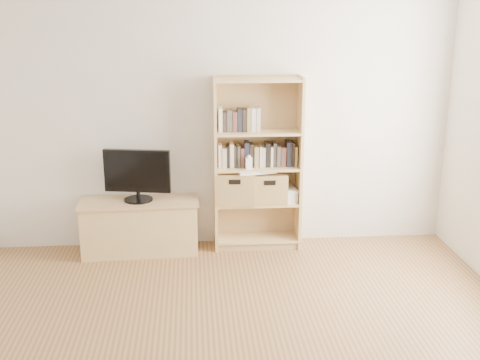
{
  "coord_description": "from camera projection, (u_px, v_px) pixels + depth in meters",
  "views": [
    {
      "loc": [
        -0.23,
        -3.13,
        2.3
      ],
      "look_at": [
        0.17,
        1.9,
        0.81
      ],
      "focal_mm": 45.0,
      "sensor_mm": 36.0,
      "label": 1
    }
  ],
  "objects": [
    {
      "name": "baby_monitor",
      "position": [
        249.0,
        163.0,
        5.59
      ],
      "size": [
        0.06,
        0.05,
        0.11
      ],
      "primitive_type": "cube",
      "rotation": [
        0.0,
        0.0,
        0.16
      ],
      "color": "white",
      "rests_on": "bookshelf"
    },
    {
      "name": "laptop",
      "position": [
        255.0,
        170.0,
        5.69
      ],
      "size": [
        0.4,
        0.32,
        0.03
      ],
      "primitive_type": "cube",
      "rotation": [
        0.0,
        0.0,
        0.2
      ],
      "color": "silver",
      "rests_on": "basket_left"
    },
    {
      "name": "bookshelf",
      "position": [
        258.0,
        164.0,
        5.7
      ],
      "size": [
        0.83,
        0.3,
        1.66
      ],
      "primitive_type": "cube",
      "rotation": [
        0.0,
        0.0,
        -0.01
      ],
      "color": "tan",
      "rests_on": "floor"
    },
    {
      "name": "basket_left",
      "position": [
        234.0,
        187.0,
        5.74
      ],
      "size": [
        0.39,
        0.32,
        0.31
      ],
      "primitive_type": "cube",
      "rotation": [
        0.0,
        0.0,
        -0.05
      ],
      "color": "olive",
      "rests_on": "bookshelf"
    },
    {
      "name": "television",
      "position": [
        137.0,
        176.0,
        5.58
      ],
      "size": [
        0.62,
        0.16,
        0.49
      ],
      "primitive_type": "cube",
      "rotation": [
        0.0,
        0.0,
        -0.18
      ],
      "color": "black",
      "rests_on": "tv_stand"
    },
    {
      "name": "books_row_mid",
      "position": [
        257.0,
        155.0,
        5.69
      ],
      "size": [
        0.8,
        0.18,
        0.21
      ],
      "primitive_type": "cube",
      "rotation": [
        0.0,
        0.0,
        0.03
      ],
      "color": "beige",
      "rests_on": "bookshelf"
    },
    {
      "name": "magazine_stack",
      "position": [
        287.0,
        195.0,
        5.8
      ],
      "size": [
        0.18,
        0.25,
        0.11
      ],
      "primitive_type": "cube",
      "rotation": [
        0.0,
        0.0,
        0.1
      ],
      "color": "beige",
      "rests_on": "bookshelf"
    },
    {
      "name": "basket_right",
      "position": [
        268.0,
        187.0,
        5.77
      ],
      "size": [
        0.35,
        0.29,
        0.29
      ],
      "primitive_type": "cube",
      "rotation": [
        0.0,
        0.0,
        -0.01
      ],
      "color": "olive",
      "rests_on": "bookshelf"
    },
    {
      "name": "back_wall",
      "position": [
        217.0,
        113.0,
        5.68
      ],
      "size": [
        4.5,
        0.02,
        2.6
      ],
      "primitive_type": "cube",
      "color": "beige",
      "rests_on": "floor"
    },
    {
      "name": "books_row_upper",
      "position": [
        238.0,
        120.0,
        5.59
      ],
      "size": [
        0.38,
        0.15,
        0.2
      ],
      "primitive_type": "cube",
      "rotation": [
        0.0,
        0.0,
        -0.03
      ],
      "color": "beige",
      "rests_on": "bookshelf"
    },
    {
      "name": "tv_stand",
      "position": [
        140.0,
        227.0,
        5.73
      ],
      "size": [
        1.09,
        0.45,
        0.49
      ],
      "primitive_type": "cube",
      "rotation": [
        0.0,
        0.0,
        0.05
      ],
      "color": "tan",
      "rests_on": "floor"
    }
  ]
}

